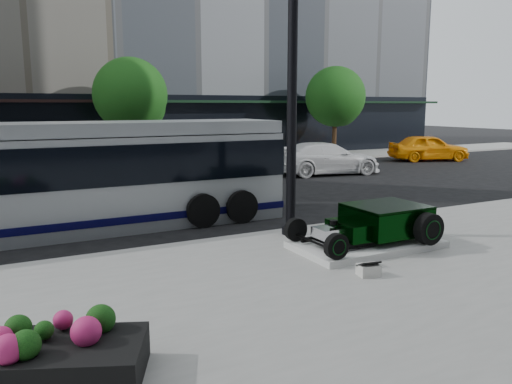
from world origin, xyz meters
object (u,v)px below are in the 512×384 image
flower_planter (47,359)px  transit_bus (65,177)px  hot_rod (379,222)px  lamppost (292,86)px  yellow_taxi (428,148)px  white_sedan (326,158)px

flower_planter → transit_bus: 8.17m
hot_rod → lamppost: 3.87m
flower_planter → yellow_taxi: yellow_taxi is taller
white_sedan → yellow_taxi: (9.18, 2.14, 0.02)m
hot_rod → lamppost: size_ratio=0.40×
yellow_taxi → lamppost: bearing=144.7°
lamppost → white_sedan: lamppost is taller
hot_rod → transit_bus: size_ratio=0.27×
flower_planter → transit_bus: size_ratio=0.21×
white_sedan → yellow_taxi: 9.42m
hot_rod → white_sedan: size_ratio=0.59×
lamppost → transit_bus: size_ratio=0.66×
lamppost → flower_planter: (-6.18, -4.55, -3.46)m
flower_planter → transit_bus: (1.25, 8.00, 1.10)m
white_sedan → yellow_taxi: bearing=-68.1°
flower_planter → yellow_taxi: (23.27, 16.22, 0.42)m
lamppost → yellow_taxi: lamppost is taller
transit_bus → white_sedan: transit_bus is taller
lamppost → yellow_taxi: size_ratio=1.70×
lamppost → transit_bus: lamppost is taller
lamppost → flower_planter: size_ratio=3.20×
transit_bus → white_sedan: bearing=25.3°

